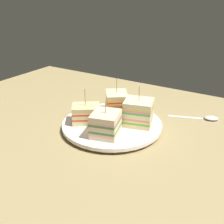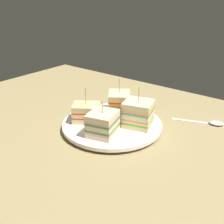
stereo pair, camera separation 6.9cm
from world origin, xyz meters
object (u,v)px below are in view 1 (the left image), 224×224
object	(u,v)px
sandwich_wedge_1	(106,124)
sandwich_wedge_2	(138,112)
spoon	(206,118)
plate	(112,124)
chip_pile	(114,119)
sandwich_wedge_0	(86,114)
sandwich_wedge_3	(117,102)

from	to	relation	value
sandwich_wedge_1	sandwich_wedge_2	bearing A→B (deg)	-39.45
sandwich_wedge_2	spoon	size ratio (longest dim) A/B	0.76
sandwich_wedge_2	spoon	distance (cm)	21.66
plate	chip_pile	xyz separation A→B (cm)	(0.52, 0.27, 1.60)
sandwich_wedge_0	spoon	world-z (taller)	sandwich_wedge_0
sandwich_wedge_1	chip_pile	distance (cm)	7.20
plate	sandwich_wedge_1	distance (cm)	7.70
sandwich_wedge_2	chip_pile	distance (cm)	6.70
sandwich_wedge_1	sandwich_wedge_3	distance (cm)	13.65
plate	sandwich_wedge_2	distance (cm)	7.92
sandwich_wedge_0	sandwich_wedge_1	xyz separation A→B (cm)	(8.11, -3.01, 0.51)
sandwich_wedge_1	chip_pile	world-z (taller)	sandwich_wedge_1
spoon	sandwich_wedge_0	bearing A→B (deg)	-159.88
plate	spoon	distance (cm)	27.44
chip_pile	spoon	size ratio (longest dim) A/B	0.56
chip_pile	spoon	world-z (taller)	chip_pile
sandwich_wedge_1	sandwich_wedge_2	xyz separation A→B (cm)	(4.07, 9.10, 0.45)
plate	sandwich_wedge_2	world-z (taller)	sandwich_wedge_2
sandwich_wedge_2	chip_pile	xyz separation A→B (cm)	(-5.77, -2.38, -2.42)
chip_pile	spoon	xyz separation A→B (cm)	(19.58, 18.41, -2.22)
plate	sandwich_wedge_1	world-z (taller)	sandwich_wedge_1
sandwich_wedge_0	sandwich_wedge_1	world-z (taller)	sandwich_wedge_0
plate	spoon	xyz separation A→B (cm)	(20.10, 18.68, -0.62)
sandwich_wedge_2	chip_pile	world-z (taller)	sandwich_wedge_2
sandwich_wedge_0	chip_pile	distance (cm)	7.54
sandwich_wedge_3	spoon	xyz separation A→B (cm)	(22.50, 12.29, -4.23)
sandwich_wedge_0	chip_pile	world-z (taller)	sandwich_wedge_0
sandwich_wedge_2	sandwich_wedge_3	world-z (taller)	sandwich_wedge_2
sandwich_wedge_1	spoon	distance (cm)	31.12
sandwich_wedge_1	spoon	world-z (taller)	sandwich_wedge_1
sandwich_wedge_1	sandwich_wedge_3	size ratio (longest dim) A/B	0.89
plate	sandwich_wedge_2	size ratio (longest dim) A/B	2.51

